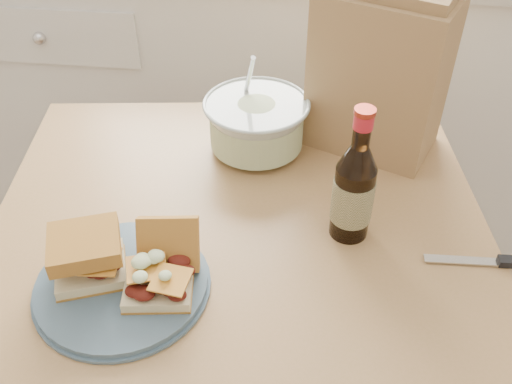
# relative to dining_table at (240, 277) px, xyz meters

# --- Properties ---
(cabinet_run) EXTENTS (2.50, 0.64, 0.94)m
(cabinet_run) POSITION_rel_dining_table_xyz_m (-0.15, 1.00, -0.16)
(cabinet_run) COLOR white
(cabinet_run) RESTS_ON ground
(dining_table) EXTENTS (1.00, 1.00, 0.74)m
(dining_table) POSITION_rel_dining_table_xyz_m (0.00, 0.00, 0.00)
(dining_table) COLOR #AE8052
(dining_table) RESTS_ON ground
(plate) EXTENTS (0.27, 0.27, 0.02)m
(plate) POSITION_rel_dining_table_xyz_m (-0.17, -0.14, 0.12)
(plate) COLOR #476073
(plate) RESTS_ON dining_table
(sandwich_left) EXTENTS (0.13, 0.13, 0.08)m
(sandwich_left) POSITION_rel_dining_table_xyz_m (-0.22, -0.13, 0.17)
(sandwich_left) COLOR beige
(sandwich_left) RESTS_ON plate
(sandwich_right) EXTENTS (0.11, 0.15, 0.09)m
(sandwich_right) POSITION_rel_dining_table_xyz_m (-0.10, -0.13, 0.15)
(sandwich_right) COLOR beige
(sandwich_right) RESTS_ON plate
(coleslaw_bowl) EXTENTS (0.21, 0.21, 0.21)m
(coleslaw_bowl) POSITION_rel_dining_table_xyz_m (-0.00, 0.26, 0.16)
(coleslaw_bowl) COLOR #B3C1BC
(coleslaw_bowl) RESTS_ON dining_table
(beer_bottle) EXTENTS (0.07, 0.07, 0.25)m
(beer_bottle) POSITION_rel_dining_table_xyz_m (0.19, 0.03, 0.20)
(beer_bottle) COLOR black
(beer_bottle) RESTS_ON dining_table
(knife) EXTENTS (0.20, 0.03, 0.01)m
(knife) POSITION_rel_dining_table_xyz_m (0.45, -0.02, 0.11)
(knife) COLOR silver
(knife) RESTS_ON dining_table
(paper_bag) EXTENTS (0.29, 0.24, 0.32)m
(paper_bag) POSITION_rel_dining_table_xyz_m (0.23, 0.31, 0.27)
(paper_bag) COLOR #A4794F
(paper_bag) RESTS_ON dining_table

